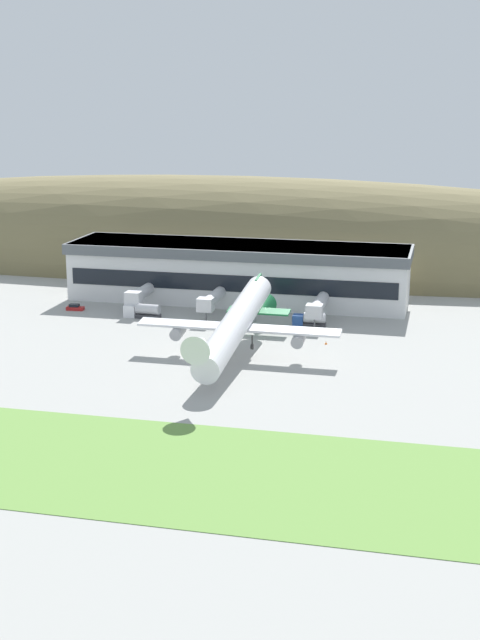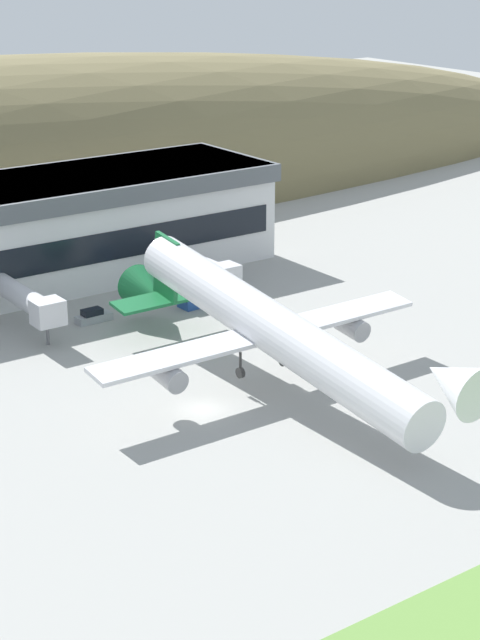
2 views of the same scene
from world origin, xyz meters
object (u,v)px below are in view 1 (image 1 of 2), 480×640
object	(u,v)px
terminal_building	(238,269)
jetway_2	(318,306)
fuel_truck	(310,320)
service_car_0	(75,308)
traffic_cone_0	(326,343)
cargo_airplane	(237,324)
jetway_1	(211,300)
service_car_1	(245,317)
jetway_0	(139,294)
box_truck	(142,311)

from	to	relation	value
terminal_building	jetway_2	size ratio (longest dim) A/B	5.40
fuel_truck	service_car_0	bearing A→B (deg)	177.48
traffic_cone_0	cargo_airplane	bearing A→B (deg)	-138.15
jetway_1	service_car_1	size ratio (longest dim) A/B	3.22
jetway_0	service_car_1	size ratio (longest dim) A/B	2.70
jetway_0	terminal_building	bearing A→B (deg)	40.04
terminal_building	box_truck	bearing A→B (deg)	-128.18
fuel_truck	box_truck	distance (m)	36.90
box_truck	jetway_2	bearing A→B (deg)	5.34
traffic_cone_0	jetway_2	bearing A→B (deg)	104.53
jetway_0	box_truck	bearing A→B (deg)	-63.87
service_car_1	fuel_truck	distance (m)	14.77
jetway_2	jetway_0	bearing A→B (deg)	177.88
terminal_building	traffic_cone_0	distance (m)	42.19
cargo_airplane	terminal_building	bearing A→B (deg)	102.99
service_car_0	traffic_cone_0	size ratio (longest dim) A/B	6.93
service_car_0	box_truck	distance (m)	17.59
jetway_0	box_truck	world-z (taller)	jetway_0
cargo_airplane	box_truck	xyz separation A→B (m)	(-27.24, 24.99, -5.11)
jetway_0	traffic_cone_0	xyz separation A→B (m)	(44.60, -16.74, -3.71)
jetway_0	jetway_1	world-z (taller)	same
jetway_1	service_car_1	xyz separation A→B (m)	(7.73, -0.74, -3.31)
jetway_2	cargo_airplane	distance (m)	30.69
jetway_2	fuel_truck	size ratio (longest dim) A/B	2.09
fuel_truck	traffic_cone_0	bearing A→B (deg)	-67.18
service_car_1	jetway_1	bearing A→B (deg)	174.55
jetway_1	fuel_truck	size ratio (longest dim) A/B	2.02
terminal_building	service_car_1	xyz separation A→B (m)	(5.73, -18.02, -6.96)
service_car_0	service_car_1	distance (m)	39.61
jetway_0	fuel_truck	distance (m)	39.69
jetway_2	traffic_cone_0	size ratio (longest dim) A/B	25.62
jetway_1	box_truck	size ratio (longest dim) A/B	1.74
jetway_2	service_car_1	xyz separation A→B (m)	(-15.83, -0.47, -3.31)
jetway_1	box_truck	bearing A→B (deg)	-165.29
cargo_airplane	fuel_truck	distance (m)	27.96
box_truck	traffic_cone_0	xyz separation A→B (m)	(42.11, -11.67, -1.22)
jetway_2	traffic_cone_0	world-z (taller)	jetway_2
jetway_2	fuel_truck	xyz separation A→B (m)	(-1.28, -2.82, -2.51)
jetway_1	box_truck	xyz separation A→B (m)	(-14.60, -3.83, -2.49)
service_car_1	box_truck	bearing A→B (deg)	-172.11
terminal_building	jetway_2	distance (m)	28.04
box_truck	fuel_truck	bearing A→B (deg)	1.16
jetway_2	cargo_airplane	xyz separation A→B (m)	(-10.93, -28.56, 2.62)
service_car_1	box_truck	xyz separation A→B (m)	(-22.33, -3.10, 0.82)
jetway_0	jetway_2	bearing A→B (deg)	-2.12
fuel_truck	service_car_1	bearing A→B (deg)	170.83
service_car_1	traffic_cone_0	xyz separation A→B (m)	(19.78, -14.76, -0.40)
terminal_building	box_truck	world-z (taller)	terminal_building
service_car_0	fuel_truck	world-z (taller)	fuel_truck
cargo_airplane	jetway_1	bearing A→B (deg)	113.67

